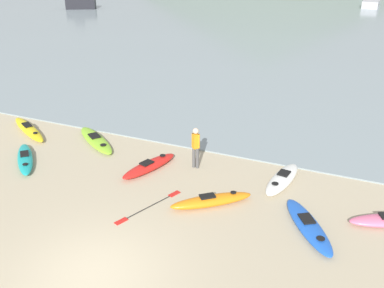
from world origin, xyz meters
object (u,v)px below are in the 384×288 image
Objects in this scene: kayak_on_sand_3 at (29,129)px; person_near_waterline at (196,145)px; moored_boat_1 at (371,3)px; kayak_on_sand_7 at (282,179)px; moored_boat_0 at (80,3)px; kayak_on_sand_2 at (96,140)px; kayak_on_sand_5 at (211,201)px; kayak_on_sand_4 at (308,226)px; kayak_on_sand_6 at (25,159)px; loose_paddle at (149,207)px; kayak_on_sand_0 at (149,166)px.

person_near_waterline is (8.47, -0.16, 0.81)m from kayak_on_sand_3.
person_near_waterline is 49.09m from moored_boat_1.
moored_boat_0 reaches higher than kayak_on_sand_7.
person_near_waterline is (4.93, -0.40, 0.83)m from kayak_on_sand_2.
kayak_on_sand_2 is 1.87× the size of person_near_waterline.
kayak_on_sand_3 is 1.29× the size of kayak_on_sand_5.
kayak_on_sand_4 is 11.29m from kayak_on_sand_6.
kayak_on_sand_5 is at bearing 178.16° from kayak_on_sand_4.
kayak_on_sand_5 is at bearing -92.19° from moored_boat_1.
person_near_waterline is (-3.40, -0.13, 0.79)m from kayak_on_sand_7.
kayak_on_sand_3 is 11.88m from kayak_on_sand_7.
person_near_waterline is at bearing 123.95° from kayak_on_sand_5.
kayak_on_sand_3 is at bearing -176.07° from kayak_on_sand_2.
kayak_on_sand_4 is 5.20m from loose_paddle.
kayak_on_sand_5 is at bearing -56.05° from person_near_waterline.
person_near_waterline is at bearing 153.42° from kayak_on_sand_4.
person_near_waterline reaches higher than kayak_on_sand_3.
kayak_on_sand_2 is 0.94× the size of kayak_on_sand_3.
moored_boat_1 is (5.09, 49.85, 0.32)m from kayak_on_sand_0.
moored_boat_0 is at bearing 123.04° from kayak_on_sand_6.
kayak_on_sand_2 is 5.02m from person_near_waterline.
kayak_on_sand_6 is at bearing 179.87° from kayak_on_sand_5.
kayak_on_sand_3 is 13.52m from kayak_on_sand_4.
person_near_waterline reaches higher than moored_boat_1.
kayak_on_sand_7 reaches higher than loose_paddle.
kayak_on_sand_7 is 0.59× the size of moored_boat_1.
moored_boat_0 is (-30.93, 35.21, 0.62)m from kayak_on_sand_5.
moored_boat_0 is (-32.78, 32.77, 0.63)m from kayak_on_sand_7.
person_near_waterline is (-4.81, 2.41, 0.82)m from kayak_on_sand_4.
kayak_on_sand_2 is at bearing 163.94° from kayak_on_sand_4.
kayak_on_sand_0 is 1.04× the size of loose_paddle.
kayak_on_sand_7 is 1.64× the size of person_near_waterline.
kayak_on_sand_0 is 43.76m from moored_boat_0.
kayak_on_sand_7 is at bearing -1.84° from kayak_on_sand_2.
kayak_on_sand_4 is 1.08× the size of kayak_on_sand_7.
moored_boat_0 is at bearing 135.01° from kayak_on_sand_7.
kayak_on_sand_6 is at bearing -120.08° from kayak_on_sand_2.
kayak_on_sand_5 is 2.10m from loose_paddle.
kayak_on_sand_5 is at bearing -127.35° from kayak_on_sand_7.
kayak_on_sand_2 is 7.02m from kayak_on_sand_5.
moored_boat_0 is 1.42× the size of loose_paddle.
moored_boat_0 is (-20.90, 32.75, 0.65)m from kayak_on_sand_3.
moored_boat_1 is (3.51, 48.96, -0.48)m from person_near_waterline.
kayak_on_sand_5 is 1.53× the size of person_near_waterline.
kayak_on_sand_5 is at bearing -48.70° from moored_boat_0.
person_near_waterline is (6.49, 2.28, 0.82)m from kayak_on_sand_6.
kayak_on_sand_3 is 1.25× the size of loose_paddle.
kayak_on_sand_5 is at bearing -13.77° from kayak_on_sand_3.
kayak_on_sand_5 is (3.13, -1.41, 0.01)m from kayak_on_sand_0.
loose_paddle is at bearing -137.79° from kayak_on_sand_7.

